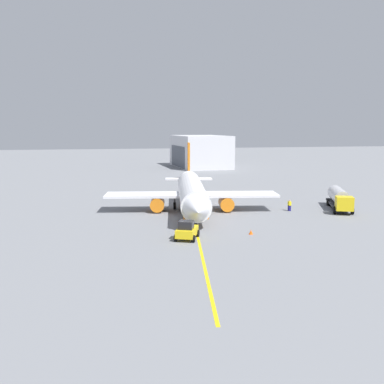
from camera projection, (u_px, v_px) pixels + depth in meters
The scene contains 8 objects.
ground_plane at pixel (192, 212), 65.75m from camera, with size 400.00×400.00×0.00m, color slate.
airplane at pixel (192, 193), 65.81m from camera, with size 33.00×26.47×9.87m.
fuel_tanker at pixel (339, 198), 67.51m from camera, with size 11.05×6.31×3.15m.
pushback_tug at pixel (187, 231), 49.41m from camera, with size 4.10×3.47×2.20m.
refueling_worker at pixel (289, 205), 66.33m from camera, with size 0.54×0.39×1.71m.
safety_cone_nose at pixel (251, 232), 51.78m from camera, with size 0.50×0.50×0.56m, color #F2590F.
distant_hangar at pixel (200, 151), 139.94m from camera, with size 25.61×15.74×10.01m.
taxi_line_marking at pixel (192, 212), 65.75m from camera, with size 77.01×0.30×0.01m, color yellow.
Camera 1 is at (63.15, -13.66, 12.56)m, focal length 40.88 mm.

